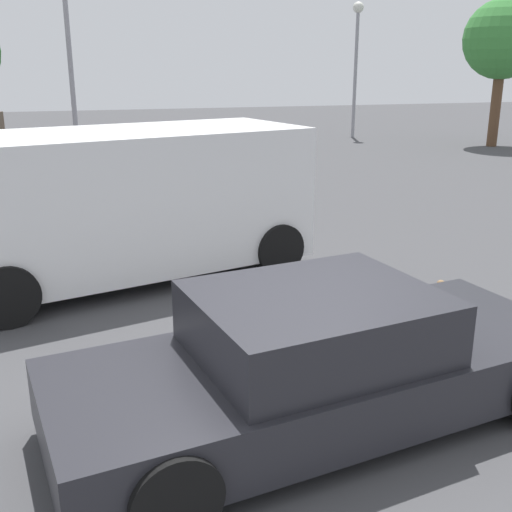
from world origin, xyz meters
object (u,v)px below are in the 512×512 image
van_white (129,199)px  light_post_mid (357,45)px  dog (455,293)px  sedan_foreground (321,362)px  light_post_far (67,20)px

van_white → light_post_mid: bearing=41.0°
dog → van_white: van_white is taller
sedan_foreground → light_post_far: 15.20m
dog → light_post_far: light_post_far is taller
dog → van_white: 4.61m
dog → light_post_mid: size_ratio=0.12×
light_post_mid → light_post_far: light_post_far is taller
dog → van_white: bearing=-128.6°
van_white → light_post_far: 10.75m
light_post_far → sedan_foreground: bearing=-83.6°
van_white → light_post_far: size_ratio=0.88×
sedan_foreground → light_post_far: light_post_far is taller
sedan_foreground → van_white: 4.56m
dog → sedan_foreground: bearing=-59.0°
van_white → light_post_far: light_post_far is taller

